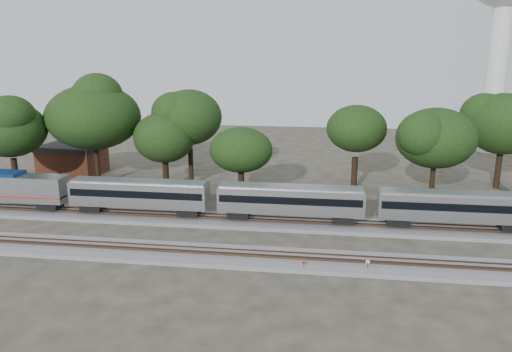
% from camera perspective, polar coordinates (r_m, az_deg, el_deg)
% --- Properties ---
extents(ground, '(160.00, 160.00, 0.00)m').
position_cam_1_polar(ground, '(50.88, 0.31, -7.75)').
color(ground, '#383328').
rests_on(ground, ground).
extents(track_far, '(160.00, 5.00, 0.73)m').
position_cam_1_polar(track_far, '(56.37, 1.14, -5.30)').
color(track_far, slate).
rests_on(track_far, ground).
extents(track_near, '(160.00, 5.00, 0.73)m').
position_cam_1_polar(track_near, '(47.15, -0.35, -9.32)').
color(track_near, slate).
rests_on(track_near, ground).
extents(train, '(118.80, 2.88, 4.25)m').
position_cam_1_polar(train, '(56.88, 21.92, -3.19)').
color(train, '#B0B3B7').
rests_on(train, ground).
extents(switch_stand_red, '(0.29, 0.14, 0.95)m').
position_cam_1_polar(switch_stand_red, '(44.96, 5.46, -10.05)').
color(switch_stand_red, '#512D19').
rests_on(switch_stand_red, ground).
extents(switch_stand_white, '(0.37, 0.07, 1.16)m').
position_cam_1_polar(switch_stand_white, '(45.56, 12.64, -9.82)').
color(switch_stand_white, '#512D19').
rests_on(switch_stand_white, ground).
extents(switch_lever, '(0.57, 0.46, 0.30)m').
position_cam_1_polar(switch_lever, '(45.73, 9.33, -10.37)').
color(switch_lever, '#512D19').
rests_on(switch_lever, ground).
extents(brick_building, '(9.97, 7.47, 4.51)m').
position_cam_1_polar(brick_building, '(84.29, -20.24, 1.86)').
color(brick_building, brown).
rests_on(brick_building, ground).
extents(tree_0, '(8.78, 8.78, 12.38)m').
position_cam_1_polar(tree_0, '(75.09, -26.30, 4.78)').
color(tree_0, black).
rests_on(tree_0, ground).
extents(tree_1, '(10.05, 10.05, 14.17)m').
position_cam_1_polar(tree_1, '(74.21, -18.07, 6.43)').
color(tree_1, black).
rests_on(tree_1, ground).
extents(tree_2, '(7.40, 7.40, 10.44)m').
position_cam_1_polar(tree_2, '(70.25, -10.45, 4.34)').
color(tree_2, black).
rests_on(tree_2, ground).
extents(tree_3, '(9.98, 9.98, 14.06)m').
position_cam_1_polar(tree_3, '(71.42, -7.63, 6.67)').
color(tree_3, black).
rests_on(tree_3, ground).
extents(tree_4, '(6.67, 6.67, 9.40)m').
position_cam_1_polar(tree_4, '(64.18, -1.73, 2.98)').
color(tree_4, black).
rests_on(tree_4, ground).
extents(tree_5, '(8.80, 8.80, 12.40)m').
position_cam_1_polar(tree_5, '(69.44, 11.42, 5.33)').
color(tree_5, black).
rests_on(tree_5, ground).
extents(tree_6, '(8.47, 8.47, 11.94)m').
position_cam_1_polar(tree_6, '(66.35, 19.87, 4.08)').
color(tree_6, black).
rests_on(tree_6, ground).
extents(tree_7, '(9.31, 9.31, 13.13)m').
position_cam_1_polar(tree_7, '(76.92, 26.45, 5.35)').
color(tree_7, black).
rests_on(tree_7, ground).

